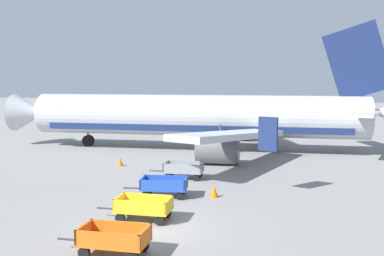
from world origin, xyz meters
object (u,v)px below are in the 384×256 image
(airplane, at_px, (207,117))
(traffic_cone_mid_apron, at_px, (120,162))
(baggage_cart_third_in_row, at_px, (143,207))
(baggage_cart_far_end, at_px, (183,170))
(baggage_cart_fourth_in_row, at_px, (164,186))
(baggage_cart_second_in_row, at_px, (114,239))
(traffic_cone_near_plane, at_px, (214,191))

(airplane, distance_m, traffic_cone_mid_apron, 10.39)
(baggage_cart_third_in_row, relative_size, traffic_cone_mid_apron, 5.79)
(baggage_cart_third_in_row, xyz_separation_m, traffic_cone_mid_apron, (-6.53, 11.52, -0.29))
(airplane, relative_size, traffic_cone_mid_apron, 60.76)
(baggage_cart_far_end, bearing_deg, traffic_cone_mid_apron, 154.21)
(baggage_cart_fourth_in_row, bearing_deg, baggage_cart_far_end, 93.56)
(airplane, height_order, baggage_cart_far_end, airplane)
(baggage_cart_second_in_row, bearing_deg, baggage_cart_third_in_row, 96.79)
(traffic_cone_near_plane, bearing_deg, baggage_cart_third_in_row, -114.83)
(traffic_cone_mid_apron, bearing_deg, baggage_cart_far_end, -25.79)
(baggage_cart_second_in_row, distance_m, traffic_cone_mid_apron, 17.13)
(baggage_cart_second_in_row, height_order, baggage_cart_fourth_in_row, same)
(airplane, bearing_deg, baggage_cart_third_in_row, -84.25)
(baggage_cart_fourth_in_row, xyz_separation_m, traffic_cone_mid_apron, (-6.07, 7.38, -0.29))
(baggage_cart_fourth_in_row, height_order, baggage_cart_far_end, same)
(traffic_cone_near_plane, xyz_separation_m, traffic_cone_mid_apron, (-8.75, 6.72, -0.02))
(traffic_cone_near_plane, bearing_deg, baggage_cart_second_in_row, -101.00)
(baggage_cart_fourth_in_row, bearing_deg, airplane, 95.62)
(baggage_cart_second_in_row, relative_size, baggage_cart_third_in_row, 1.00)
(airplane, relative_size, baggage_cart_second_in_row, 10.51)
(airplane, relative_size, baggage_cart_third_in_row, 10.49)
(baggage_cart_second_in_row, bearing_deg, baggage_cart_far_end, 95.48)
(baggage_cart_second_in_row, distance_m, baggage_cart_far_end, 12.89)
(airplane, bearing_deg, traffic_cone_mid_apron, -116.45)
(baggage_cart_second_in_row, height_order, baggage_cart_third_in_row, same)
(airplane, height_order, traffic_cone_near_plane, airplane)
(baggage_cart_second_in_row, relative_size, traffic_cone_near_plane, 5.40)
(airplane, bearing_deg, traffic_cone_near_plane, -74.73)
(baggage_cart_far_end, relative_size, traffic_cone_near_plane, 5.43)
(airplane, height_order, baggage_cart_second_in_row, airplane)
(baggage_cart_fourth_in_row, xyz_separation_m, traffic_cone_near_plane, (2.68, 0.66, -0.27))
(baggage_cart_second_in_row, height_order, baggage_cart_far_end, same)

